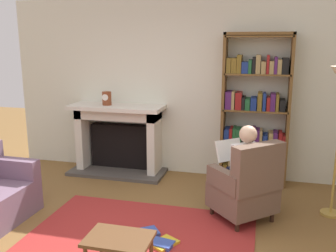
{
  "coord_description": "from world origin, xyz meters",
  "views": [
    {
      "loc": [
        1.19,
        -3.08,
        2.06
      ],
      "look_at": [
        0.1,
        1.2,
        1.05
      ],
      "focal_mm": 39.98,
      "sensor_mm": 36.0,
      "label": 1
    }
  ],
  "objects_px": {
    "mantel_clock": "(107,98)",
    "bookshelf": "(255,113)",
    "seated_reader": "(241,167)",
    "side_table": "(119,244)",
    "fireplace": "(119,136)",
    "armchair_reading": "(247,186)"
  },
  "relations": [
    {
      "from": "bookshelf",
      "to": "armchair_reading",
      "type": "distance_m",
      "value": 1.43
    },
    {
      "from": "armchair_reading",
      "to": "side_table",
      "type": "distance_m",
      "value": 1.76
    },
    {
      "from": "seated_reader",
      "to": "bookshelf",
      "type": "bearing_deg",
      "value": -137.65
    },
    {
      "from": "fireplace",
      "to": "bookshelf",
      "type": "bearing_deg",
      "value": 0.93
    },
    {
      "from": "fireplace",
      "to": "armchair_reading",
      "type": "xyz_separation_m",
      "value": [
        2.05,
        -1.25,
        -0.15
      ]
    },
    {
      "from": "armchair_reading",
      "to": "seated_reader",
      "type": "relative_size",
      "value": 0.85
    },
    {
      "from": "seated_reader",
      "to": "side_table",
      "type": "height_order",
      "value": "seated_reader"
    },
    {
      "from": "mantel_clock",
      "to": "side_table",
      "type": "height_order",
      "value": "mantel_clock"
    },
    {
      "from": "fireplace",
      "to": "side_table",
      "type": "bearing_deg",
      "value": -68.58
    },
    {
      "from": "mantel_clock",
      "to": "armchair_reading",
      "type": "distance_m",
      "value": 2.6
    },
    {
      "from": "bookshelf",
      "to": "side_table",
      "type": "bearing_deg",
      "value": -110.29
    },
    {
      "from": "mantel_clock",
      "to": "bookshelf",
      "type": "height_order",
      "value": "bookshelf"
    },
    {
      "from": "mantel_clock",
      "to": "side_table",
      "type": "relative_size",
      "value": 0.37
    },
    {
      "from": "mantel_clock",
      "to": "seated_reader",
      "type": "height_order",
      "value": "mantel_clock"
    },
    {
      "from": "bookshelf",
      "to": "armchair_reading",
      "type": "relative_size",
      "value": 2.24
    },
    {
      "from": "bookshelf",
      "to": "mantel_clock",
      "type": "bearing_deg",
      "value": -176.51
    },
    {
      "from": "seated_reader",
      "to": "side_table",
      "type": "relative_size",
      "value": 2.04
    },
    {
      "from": "armchair_reading",
      "to": "side_table",
      "type": "relative_size",
      "value": 1.73
    },
    {
      "from": "bookshelf",
      "to": "side_table",
      "type": "relative_size",
      "value": 3.89
    },
    {
      "from": "side_table",
      "to": "fireplace",
      "type": "bearing_deg",
      "value": 111.42
    },
    {
      "from": "mantel_clock",
      "to": "seated_reader",
      "type": "relative_size",
      "value": 0.18
    },
    {
      "from": "armchair_reading",
      "to": "side_table",
      "type": "bearing_deg",
      "value": 13.06
    }
  ]
}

